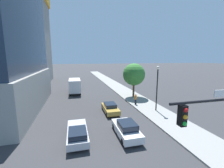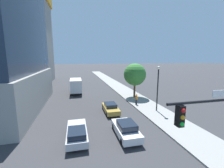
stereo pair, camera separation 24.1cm
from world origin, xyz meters
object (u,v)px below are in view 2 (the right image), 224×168
object	(u,v)px
car_white	(126,129)
traffic_light_pole	(217,123)
street_lamp	(158,82)
street_tree	(135,75)
car_silver	(77,133)
construction_building	(22,33)
car_gold	(111,108)
pedestrian_orange_shirt	(136,99)
box_truck	(76,85)

from	to	relation	value
car_white	traffic_light_pole	bearing A→B (deg)	-68.49
street_lamp	street_tree	size ratio (longest dim) A/B	0.98
traffic_light_pole	car_silver	bearing A→B (deg)	134.95
construction_building	traffic_light_pole	xyz separation A→B (m)	(22.47, -46.46, -10.83)
car_gold	pedestrian_orange_shirt	size ratio (longest dim) A/B	2.50
street_lamp	pedestrian_orange_shirt	distance (m)	4.84
traffic_light_pole	pedestrian_orange_shirt	size ratio (longest dim) A/B	3.44
pedestrian_orange_shirt	traffic_light_pole	bearing A→B (deg)	-97.49
traffic_light_pole	car_silver	world-z (taller)	traffic_light_pole
street_tree	construction_building	bearing A→B (deg)	134.39
construction_building	street_tree	xyz separation A→B (m)	(26.00, -26.56, -10.48)
construction_building	pedestrian_orange_shirt	size ratio (longest dim) A/B	20.10
pedestrian_orange_shirt	box_truck	bearing A→B (deg)	129.06
street_tree	car_gold	distance (m)	9.83
box_truck	car_silver	bearing A→B (deg)	-90.00
traffic_light_pole	street_lamp	distance (m)	12.66
construction_building	traffic_light_pole	distance (m)	52.73
car_silver	car_white	distance (m)	4.57
car_silver	car_gold	xyz separation A→B (m)	(4.54, 6.02, -0.02)
street_lamp	car_gold	size ratio (longest dim) A/B	1.47
traffic_light_pole	car_white	bearing A→B (deg)	111.51
car_white	car_silver	bearing A→B (deg)	173.95
street_lamp	car_white	xyz separation A→B (m)	(-6.35, -5.39, -3.44)
car_gold	box_truck	bearing A→B (deg)	108.58
street_tree	box_truck	bearing A→B (deg)	147.52
construction_building	street_tree	bearing A→B (deg)	-45.61
traffic_light_pole	car_white	size ratio (longest dim) A/B	1.34
street_lamp	car_white	size ratio (longest dim) A/B	1.43
car_white	car_gold	distance (m)	6.50
car_gold	street_tree	bearing A→B (deg)	47.28
traffic_light_pole	box_truck	world-z (taller)	traffic_light_pole
street_tree	car_gold	world-z (taller)	street_tree
construction_building	car_gold	world-z (taller)	construction_building
car_silver	box_truck	size ratio (longest dim) A/B	0.65
car_white	pedestrian_orange_shirt	distance (m)	9.84
construction_building	box_truck	bearing A→B (deg)	-52.25
traffic_light_pole	pedestrian_orange_shirt	xyz separation A→B (m)	(2.02, 15.38, -3.03)
construction_building	street_tree	world-z (taller)	construction_building
construction_building	traffic_light_pole	bearing A→B (deg)	-64.19
street_lamp	car_white	distance (m)	9.01
construction_building	street_lamp	size ratio (longest dim) A/B	5.48
box_truck	pedestrian_orange_shirt	distance (m)	14.63
car_white	pedestrian_orange_shirt	world-z (taller)	pedestrian_orange_shirt
traffic_light_pole	box_truck	distance (m)	27.77
car_silver	box_truck	world-z (taller)	box_truck
traffic_light_pole	pedestrian_orange_shirt	distance (m)	15.80
street_lamp	car_silver	size ratio (longest dim) A/B	1.30
box_truck	car_white	bearing A→B (deg)	-77.22
car_gold	car_silver	bearing A→B (deg)	-127.00
traffic_light_pole	street_tree	distance (m)	20.22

